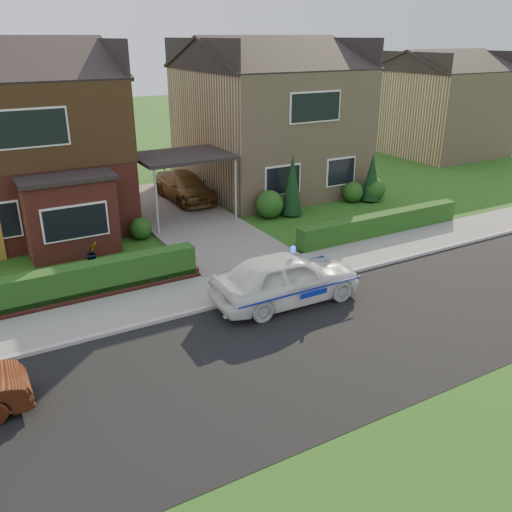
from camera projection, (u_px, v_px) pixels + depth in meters
ground at (349, 334)px, 14.16m from camera, size 120.00×120.00×0.00m
road at (349, 334)px, 14.16m from camera, size 60.00×6.00×0.02m
kerb at (286, 288)px, 16.59m from camera, size 60.00×0.16×0.12m
sidewalk at (268, 276)px, 17.44m from camera, size 60.00×2.00×0.10m
driveway at (185, 218)px, 22.99m from camera, size 3.80×12.00×0.12m
house_left at (15, 130)px, 21.27m from camera, size 7.50×9.53×7.25m
house_right at (267, 114)px, 26.69m from camera, size 7.50×8.06×7.25m
carport_link at (183, 157)px, 21.97m from camera, size 3.80×3.00×2.77m
dwarf_wall at (76, 298)px, 15.71m from camera, size 7.70×0.25×0.36m
hedge_left at (75, 302)px, 15.90m from camera, size 7.50×0.55×0.90m
hedge_right at (380, 236)px, 21.12m from camera, size 7.50×0.55×0.80m
shrub_left_mid at (100, 232)px, 19.57m from camera, size 1.32×1.32×1.32m
shrub_left_near at (141, 228)px, 20.63m from camera, size 0.84×0.84×0.84m
shrub_right_near at (269, 204)px, 22.96m from camera, size 1.20×1.20×1.20m
shrub_right_mid at (353, 192)px, 25.19m from camera, size 0.96×0.96×0.96m
shrub_right_far at (374, 190)px, 25.38m from camera, size 1.08×1.08×1.08m
conifer_a at (292, 186)px, 22.99m from camera, size 0.90×0.90×2.60m
conifer_b at (372, 178)px, 25.08m from camera, size 0.90×0.90×2.20m
neighbour_right at (439, 112)px, 35.19m from camera, size 6.50×7.00×5.20m
police_car at (286, 278)px, 15.61m from camera, size 4.06×4.45×1.67m
driveway_car at (184, 186)px, 25.14m from camera, size 1.82×4.31×1.24m
potted_plant_a at (79, 280)px, 16.32m from camera, size 0.46×0.34×0.81m
potted_plant_b at (92, 253)px, 18.41m from camera, size 0.52×0.46×0.79m
potted_plant_c at (30, 286)px, 16.13m from camera, size 0.46×0.46×0.66m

